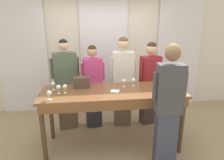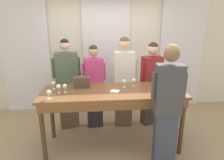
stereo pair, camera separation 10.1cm
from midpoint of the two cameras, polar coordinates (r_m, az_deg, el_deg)
The scene contains 23 objects.
ground_plane at distance 3.68m, azimuth 0.95°, elevation -17.94°, with size 18.00×18.00×0.00m, color tan.
wall_back at distance 4.75m, azimuth -1.12°, elevation 8.37°, with size 12.00×0.06×2.80m.
curtain_panel_left at distance 4.92m, azimuth -22.94°, elevation 6.68°, with size 1.08×0.03×2.69m.
curtain_panel_center at distance 4.70m, azimuth -1.06°, elevation 7.58°, with size 1.08×0.03×2.69m.
curtain_panel_right at distance 5.16m, azimuth 19.80°, elevation 7.43°, with size 1.08×0.03×2.69m.
tasting_bar at distance 3.23m, azimuth 1.08°, elevation -5.10°, with size 2.28×0.82×1.01m.
wine_bottle at distance 3.48m, azimuth 18.99°, elevation -0.31°, with size 0.08×0.08×0.32m.
handbag at distance 3.38m, azimuth -7.70°, elevation -0.44°, with size 0.26×0.15×0.27m.
wine_glass_front_left at distance 3.36m, azimuth -15.58°, elevation -0.98°, with size 0.07×0.07×0.14m.
wine_glass_front_mid at distance 3.01m, azimuth 15.19°, elevation -3.05°, with size 0.07×0.07×0.14m.
wine_glass_front_right at distance 3.35m, azimuth 4.39°, elevation -0.44°, with size 0.07×0.07×0.14m.
wine_glass_center_left at distance 3.17m, azimuth -12.45°, elevation -1.80°, with size 0.07×0.07×0.14m.
wine_glass_center_mid at distance 3.41m, azimuth 7.16°, elevation -0.23°, with size 0.07×0.07×0.14m.
wine_glass_center_right at distance 3.17m, azimuth -14.21°, elevation -1.95°, with size 0.07×0.07×0.14m.
wine_glass_back_left at distance 3.71m, azimuth 17.34°, elevation 0.51°, with size 0.07×0.07×0.14m.
wine_glass_back_mid at distance 2.97m, azimuth -16.72°, elevation -3.45°, with size 0.07×0.07×0.14m.
wine_glass_back_right at distance 3.67m, azimuth 14.02°, elevation 0.64°, with size 0.07×0.07×0.14m.
napkin at distance 3.18m, azimuth 1.72°, elevation -3.18°, with size 0.17×0.17×0.00m.
guest_olive_jacket at distance 3.93m, azimuth -11.93°, elevation -1.20°, with size 0.54×0.31×1.77m.
guest_pink_top at distance 3.92m, azimuth -4.37°, elevation -1.73°, with size 0.46×0.28×1.66m.
guest_cream_sweater at distance 3.94m, azimuth 4.14°, elevation -0.42°, with size 0.51×0.27×1.80m.
guest_striped_shirt at distance 4.08m, azimuth 11.81°, elevation -0.77°, with size 0.48×0.32×1.70m.
host_pouring at distance 2.86m, azimuth 16.46°, elevation -7.51°, with size 0.47×0.25×1.82m.
Camera 2 is at (-0.28, -3.01, 2.10)m, focal length 32.00 mm.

